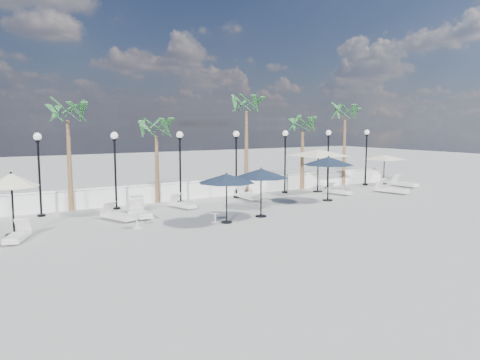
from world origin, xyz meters
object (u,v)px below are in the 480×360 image
lounger_5 (248,195)px  parasol_cream_small (11,181)px  lounger_8 (405,183)px  parasol_cream_sq_a (318,150)px  lounger_6 (339,191)px  parasol_navy_left (227,179)px  lounger_1 (137,209)px  lounger_2 (118,215)px  lounger_7 (392,189)px  lounger_4 (182,204)px  parasol_navy_mid (261,173)px  lounger_3 (140,212)px  lounger_0 (18,235)px  parasol_navy_right (328,161)px  parasol_cream_sq_b (385,155)px

lounger_5 → parasol_cream_small: (-12.21, -2.55, 1.82)m
lounger_8 → parasol_cream_sq_a: parasol_cream_sq_a is taller
lounger_8 → parasol_cream_small: bearing=-178.0°
lounger_6 → parasol_navy_left: bearing=-173.9°
lounger_1 → lounger_2: size_ratio=1.12×
lounger_7 → lounger_8: 3.41m
lounger_4 → parasol_navy_mid: size_ratio=0.70×
lounger_5 → lounger_6: (5.61, -1.39, -0.07)m
lounger_2 → lounger_3: 1.03m
lounger_1 → lounger_3: (-0.09, -0.71, -0.02)m
lounger_2 → lounger_5: (7.98, 1.86, 0.04)m
lounger_5 → parasol_cream_small: size_ratio=0.90×
lounger_0 → parasol_navy_right: parasol_navy_right is taller
lounger_0 → lounger_5: bearing=39.4°
lounger_3 → lounger_6: lounger_3 is taller
lounger_2 → lounger_4: size_ratio=1.11×
parasol_cream_small → parasol_navy_right: bearing=-0.6°
parasol_cream_small → parasol_navy_mid: bearing=-10.8°
lounger_4 → parasol_cream_sq_a: parasol_cream_sq_a is taller
lounger_4 → lounger_1: bearing=176.8°
lounger_2 → lounger_3: (1.03, 0.10, 0.00)m
parasol_navy_mid → lounger_5: bearing=64.3°
parasol_cream_small → lounger_2: bearing=9.3°
lounger_3 → lounger_7: size_ratio=0.90×
lounger_6 → lounger_7: bearing=-36.0°
lounger_0 → parasol_navy_mid: 10.24m
lounger_6 → parasol_navy_mid: size_ratio=0.67×
lounger_5 → parasol_navy_mid: size_ratio=0.87×
lounger_0 → lounger_5: 12.71m
parasol_navy_mid → lounger_0: bearing=174.8°
lounger_5 → lounger_0: bearing=-160.6°
lounger_6 → lounger_7: 3.39m
parasol_cream_sq_b → lounger_6: bearing=-162.1°
lounger_1 → parasol_navy_left: bearing=-33.3°
lounger_0 → lounger_7: bearing=25.5°
lounger_3 → lounger_5: lounger_5 is taller
parasol_navy_left → parasol_cream_small: parasol_cream_small is taller
lounger_2 → parasol_cream_sq_b: parasol_cream_sq_b is taller
parasol_cream_sq_b → parasol_cream_small: parasol_cream_small is taller
lounger_4 → lounger_7: 13.21m
lounger_0 → parasol_cream_small: bearing=113.5°
parasol_navy_left → parasol_navy_mid: 2.03m
lounger_4 → parasol_cream_sq_b: bearing=-8.4°
lounger_1 → lounger_5: lounger_5 is taller
lounger_5 → parasol_navy_mid: (-2.16, -4.48, 1.72)m
parasol_navy_left → parasol_cream_small: 8.36m
lounger_6 → lounger_0: bearing=173.8°
lounger_2 → parasol_navy_left: (3.82, -2.94, 1.68)m
lounger_5 → parasol_cream_small: 12.61m
lounger_3 → parasol_navy_mid: bearing=-28.1°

